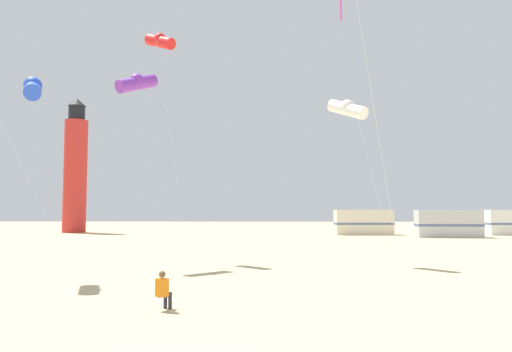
# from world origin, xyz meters

# --- Properties ---
(kite_flyer_standing) EXTENTS (0.45, 0.56, 1.16)m
(kite_flyer_standing) POSITION_xyz_m (-1.30, 7.27, 0.61)
(kite_flyer_standing) COLOR orange
(kite_flyer_standing) RESTS_ON ground
(kite_tube_blue) EXTENTS (3.42, 3.81, 8.86)m
(kite_tube_blue) POSITION_xyz_m (-8.37, 13.26, 8.16)
(kite_tube_blue) COLOR silver
(kite_tube_blue) RESTS_ON ground
(kite_tube_white) EXTENTS (3.49, 3.57, 9.16)m
(kite_tube_white) POSITION_xyz_m (6.17, 19.22, 8.45)
(kite_tube_white) COLOR silver
(kite_tube_white) RESTS_ON ground
(kite_tube_violet) EXTENTS (3.45, 3.64, 10.38)m
(kite_tube_violet) POSITION_xyz_m (-5.20, 18.13, 9.67)
(kite_tube_violet) COLOR silver
(kite_tube_violet) RESTS_ON ground
(kite_tube_scarlet) EXTENTS (3.05, 2.98, 13.88)m
(kite_tube_scarlet) POSITION_xyz_m (-4.78, 21.55, 13.17)
(kite_tube_scarlet) COLOR silver
(kite_tube_scarlet) RESTS_ON ground
(lighthouse_distant) EXTENTS (2.80, 2.80, 16.80)m
(lighthouse_distant) POSITION_xyz_m (-22.14, 52.00, 7.84)
(lighthouse_distant) COLOR red
(lighthouse_distant) RESTS_ON ground
(rv_van_cream) EXTENTS (6.49, 2.49, 2.80)m
(rv_van_cream) POSITION_xyz_m (12.68, 47.89, 1.39)
(rv_van_cream) COLOR beige
(rv_van_cream) RESTS_ON ground
(rv_van_silver) EXTENTS (6.59, 2.80, 2.80)m
(rv_van_silver) POSITION_xyz_m (20.47, 43.23, 1.39)
(rv_van_silver) COLOR #B7BABF
(rv_van_silver) RESTS_ON ground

